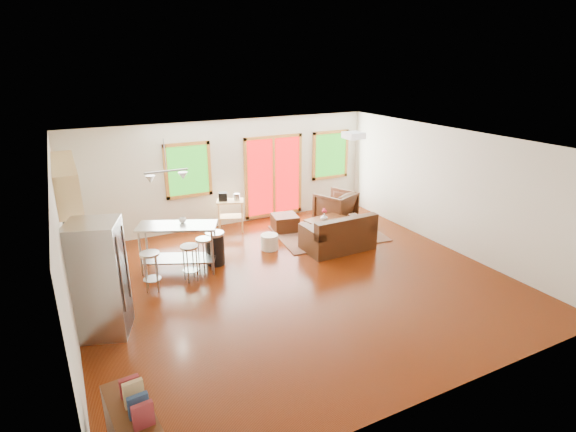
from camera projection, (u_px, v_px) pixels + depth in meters
name	position (u px, v px, depth m)	size (l,w,h in m)	color
floor	(295.00, 281.00, 8.45)	(7.50, 7.00, 0.02)	#3D1202
ceiling	(296.00, 143.00, 7.59)	(7.50, 7.00, 0.02)	white
back_wall	(228.00, 173.00, 10.97)	(7.50, 0.02, 2.60)	beige
left_wall	(63.00, 255.00, 6.41)	(0.02, 7.00, 2.60)	beige
right_wall	(450.00, 189.00, 9.63)	(0.02, 7.00, 2.60)	beige
front_wall	(441.00, 307.00, 5.07)	(7.50, 0.02, 2.60)	beige
window_left	(188.00, 170.00, 10.43)	(1.10, 0.05, 1.30)	#175510
french_doors	(274.00, 176.00, 11.51)	(1.60, 0.05, 2.10)	#AE0608
window_right	(330.00, 155.00, 12.11)	(1.10, 0.05, 1.30)	#175510
rug	(328.00, 233.00, 10.72)	(2.42, 1.86, 0.02)	#55653C
loveseat	(339.00, 236.00, 9.76)	(1.52, 0.88, 0.80)	black
coffee_table	(328.00, 221.00, 10.54)	(1.08, 0.76, 0.40)	#3D1E0C
armchair	(335.00, 205.00, 11.36)	(0.86, 0.80, 0.88)	black
ottoman	(285.00, 223.00, 10.87)	(0.58, 0.58, 0.39)	black
pouf	(269.00, 242.00, 9.81)	(0.38, 0.38, 0.33)	silver
vase	(324.00, 216.00, 10.37)	(0.22, 0.23, 0.30)	silver
cabinets	(80.00, 236.00, 8.08)	(0.64, 2.24, 2.30)	tan
refrigerator	(100.00, 279.00, 6.59)	(0.89, 0.88, 1.78)	#B7BABC
island	(178.00, 239.00, 8.67)	(1.61, 1.16, 0.95)	#B7BABC
cup	(182.00, 220.00, 8.66)	(0.13, 0.10, 0.13)	white
bar_stool_a	(150.00, 262.00, 7.93)	(0.42, 0.42, 0.74)	#B7BABC
bar_stool_b	(190.00, 255.00, 8.30)	(0.37, 0.37, 0.71)	#B7BABC
bar_stool_c	(204.00, 247.00, 8.71)	(0.40, 0.40, 0.68)	#B7BABC
trash_can	(215.00, 248.00, 9.04)	(0.38, 0.38, 0.69)	black
kitchen_cart	(229.00, 205.00, 10.70)	(0.74, 0.61, 0.97)	tan
ceiling_flush	(354.00, 135.00, 8.80)	(0.35, 0.35, 0.12)	white
pendant_light	(167.00, 177.00, 8.27)	(0.80, 0.18, 0.79)	gray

